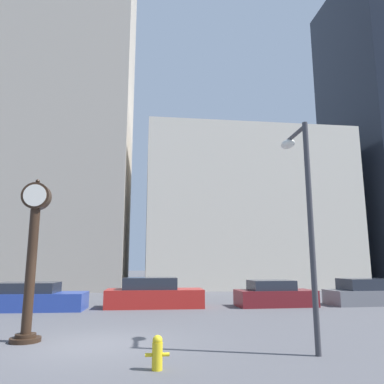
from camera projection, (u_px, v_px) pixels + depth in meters
ground_plane at (96, 345)px, 9.91m from camera, size 200.00×200.00×0.00m
building_tall_tower at (69, 88)px, 36.02m from camera, size 11.98×12.00×37.40m
building_storefront_row at (241, 212)px, 35.86m from camera, size 18.06×12.00×13.80m
street_clock at (32, 253)px, 10.67m from camera, size 0.83×0.83×4.57m
car_blue at (32, 298)px, 17.14m from camera, size 4.80×2.08×1.25m
car_red at (154, 295)px, 18.29m from camera, size 4.75×1.95×1.43m
car_maroon at (274, 295)px, 18.77m from camera, size 3.91×1.88×1.27m
car_grey at (368, 294)px, 19.46m from camera, size 4.39×2.00×1.33m
fire_hydrant_near at (157, 352)px, 7.60m from camera, size 0.50×0.22×0.68m
street_lamp_right at (302, 195)px, 9.80m from camera, size 0.36×1.57×5.73m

